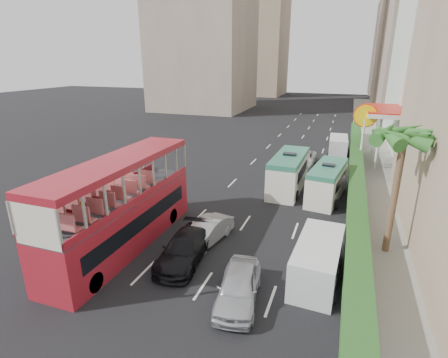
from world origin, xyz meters
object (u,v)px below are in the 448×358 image
at_px(car_silver_lane_b, 238,300).
at_px(panel_van_near, 318,260).
at_px(shell_station, 398,137).
at_px(double_decker_bus, 122,204).
at_px(car_black, 185,260).
at_px(minibus_near, 289,173).
at_px(van_asset, 302,166).
at_px(minibus_far, 327,182).
at_px(car_silver_lane_a, 207,242).
at_px(palm_tree, 394,195).
at_px(panel_van_far, 338,146).

bearing_deg(car_silver_lane_b, panel_van_near, 35.03).
xyz_separation_m(car_silver_lane_b, shell_station, (8.55, 25.45, 2.75)).
relative_size(double_decker_bus, car_black, 2.27).
bearing_deg(minibus_near, van_asset, 90.23).
height_order(double_decker_bus, panel_van_near, double_decker_bus).
relative_size(car_silver_lane_b, shell_station, 0.53).
bearing_deg(van_asset, minibus_near, -89.72).
bearing_deg(minibus_far, car_silver_lane_a, -115.21).
xyz_separation_m(double_decker_bus, minibus_far, (10.15, 11.11, -1.25)).
height_order(van_asset, palm_tree, palm_tree).
bearing_deg(car_black, minibus_near, 70.31).
bearing_deg(palm_tree, double_decker_bus, -163.84).
relative_size(car_silver_lane_a, minibus_near, 0.62).
relative_size(car_silver_lane_a, car_black, 0.84).
bearing_deg(van_asset, palm_tree, -65.13).
xyz_separation_m(panel_van_near, panel_van_far, (-0.09, 24.79, -0.03)).
relative_size(van_asset, minibus_near, 0.78).
distance_m(minibus_far, panel_van_near, 10.71).
height_order(car_silver_lane_b, shell_station, shell_station).
xyz_separation_m(car_silver_lane_b, palm_tree, (6.35, 6.45, 3.38)).
distance_m(car_silver_lane_b, panel_van_near, 4.29).
xyz_separation_m(minibus_near, palm_tree, (6.69, -8.04, 1.94)).
relative_size(car_silver_lane_b, car_black, 0.87).
xyz_separation_m(car_black, shell_station, (12.15, 23.32, 2.75)).
distance_m(car_silver_lane_a, car_black, 2.25).
xyz_separation_m(minibus_far, panel_van_near, (0.34, -10.70, -0.31)).
height_order(van_asset, panel_van_near, panel_van_near).
distance_m(double_decker_bus, car_black, 4.62).
relative_size(car_silver_lane_b, palm_tree, 0.66).
bearing_deg(double_decker_bus, palm_tree, 16.16).
distance_m(double_decker_bus, van_asset, 20.68).
relative_size(car_silver_lane_b, minibus_far, 0.73).
xyz_separation_m(minibus_far, shell_station, (5.85, 11.89, 1.47)).
bearing_deg(double_decker_bus, van_asset, 69.21).
relative_size(car_silver_lane_a, shell_station, 0.51).
distance_m(car_black, minibus_near, 12.86).
distance_m(car_black, panel_van_near, 6.76).
bearing_deg(panel_van_near, minibus_far, 95.01).
height_order(car_black, shell_station, shell_station).
bearing_deg(van_asset, car_black, -98.34).
xyz_separation_m(panel_van_near, shell_station, (5.51, 22.59, 1.78)).
distance_m(car_black, van_asset, 19.80).
bearing_deg(minibus_far, van_asset, 117.29).
bearing_deg(minibus_far, double_decker_bus, -124.68).
bearing_deg(car_silver_lane_b, car_silver_lane_a, 118.61).
bearing_deg(car_silver_lane_a, double_decker_bus, -144.44).
xyz_separation_m(van_asset, panel_van_far, (3.12, 6.01, 0.94)).
height_order(double_decker_bus, palm_tree, palm_tree).
height_order(panel_van_near, palm_tree, palm_tree).
bearing_deg(minibus_near, shell_station, 52.57).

